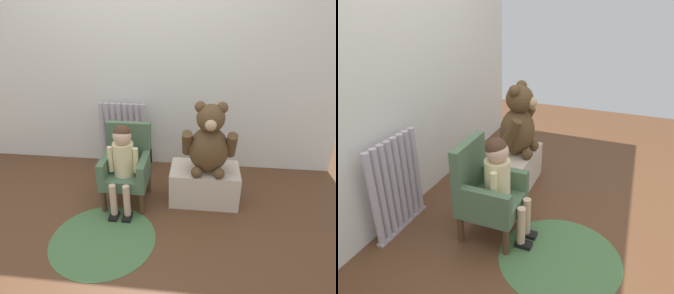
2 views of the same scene
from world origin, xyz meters
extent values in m
plane|color=#56351F|center=(0.00, 0.00, 0.00)|extent=(6.00, 6.00, 0.00)
cube|color=silver|center=(0.00, 1.17, 1.20)|extent=(3.80, 0.05, 2.40)
cylinder|color=#B5ACB6|center=(-0.46, 1.04, 0.36)|extent=(0.05, 0.05, 0.67)
cylinder|color=#B5ACB6|center=(-0.40, 1.04, 0.36)|extent=(0.05, 0.05, 0.67)
cylinder|color=#B5ACB6|center=(-0.33, 1.04, 0.36)|extent=(0.05, 0.05, 0.67)
cylinder|color=#B5ACB6|center=(-0.27, 1.04, 0.36)|extent=(0.05, 0.05, 0.67)
cylinder|color=#B5ACB6|center=(-0.21, 1.04, 0.36)|extent=(0.05, 0.05, 0.67)
cylinder|color=#B5ACB6|center=(-0.15, 1.04, 0.36)|extent=(0.05, 0.05, 0.67)
cylinder|color=#B5ACB6|center=(-0.09, 1.04, 0.36)|extent=(0.05, 0.05, 0.67)
cylinder|color=#B5ACB6|center=(-0.02, 1.04, 0.36)|extent=(0.05, 0.05, 0.67)
cube|color=#B5ACB6|center=(-0.24, 1.04, 0.01)|extent=(0.50, 0.05, 0.02)
cube|color=#4B684A|center=(-0.06, 0.40, 0.25)|extent=(0.38, 0.39, 0.10)
cube|color=#4B684A|center=(-0.06, 0.57, 0.49)|extent=(0.38, 0.06, 0.38)
cube|color=#4B684A|center=(-0.23, 0.40, 0.37)|extent=(0.06, 0.39, 0.14)
cube|color=#4B684A|center=(0.10, 0.40, 0.37)|extent=(0.06, 0.39, 0.14)
cylinder|color=#4C331E|center=(-0.22, 0.24, 0.10)|extent=(0.04, 0.04, 0.20)
cylinder|color=#4C331E|center=(0.10, 0.24, 0.10)|extent=(0.04, 0.04, 0.20)
cylinder|color=#4C331E|center=(-0.22, 0.57, 0.10)|extent=(0.04, 0.04, 0.20)
cylinder|color=#4C331E|center=(0.10, 0.57, 0.10)|extent=(0.04, 0.04, 0.20)
cylinder|color=beige|center=(-0.06, 0.36, 0.44)|extent=(0.17, 0.17, 0.28)
sphere|color=#D8AD8E|center=(-0.06, 0.36, 0.65)|extent=(0.15, 0.15, 0.15)
sphere|color=#472D1E|center=(-0.06, 0.37, 0.67)|extent=(0.14, 0.14, 0.14)
cylinder|color=#D8AD8E|center=(-0.12, 0.17, 0.17)|extent=(0.06, 0.06, 0.27)
cube|color=black|center=(-0.12, 0.15, 0.01)|extent=(0.07, 0.11, 0.03)
cylinder|color=#D8AD8E|center=(-0.01, 0.17, 0.17)|extent=(0.06, 0.06, 0.27)
cube|color=black|center=(-0.01, 0.15, 0.01)|extent=(0.07, 0.11, 0.03)
cylinder|color=beige|center=(-0.17, 0.34, 0.44)|extent=(0.04, 0.04, 0.22)
cylinder|color=beige|center=(0.04, 0.34, 0.44)|extent=(0.04, 0.04, 0.22)
cube|color=beige|center=(0.60, 0.50, 0.16)|extent=(0.59, 0.35, 0.31)
ellipsoid|color=brown|center=(0.62, 0.48, 0.51)|extent=(0.33, 0.28, 0.39)
sphere|color=brown|center=(0.62, 0.46, 0.79)|extent=(0.22, 0.22, 0.22)
sphere|color=tan|center=(0.62, 0.36, 0.77)|extent=(0.09, 0.09, 0.09)
sphere|color=brown|center=(0.54, 0.48, 0.87)|extent=(0.09, 0.09, 0.09)
sphere|color=brown|center=(0.71, 0.48, 0.87)|extent=(0.09, 0.09, 0.09)
cylinder|color=brown|center=(0.45, 0.46, 0.57)|extent=(0.08, 0.17, 0.24)
cylinder|color=brown|center=(0.80, 0.46, 0.57)|extent=(0.08, 0.17, 0.24)
sphere|color=brown|center=(0.53, 0.36, 0.36)|extent=(0.09, 0.09, 0.09)
sphere|color=brown|center=(0.71, 0.36, 0.36)|extent=(0.09, 0.09, 0.09)
cylinder|color=#466F3F|center=(-0.13, -0.10, 0.00)|extent=(0.79, 0.79, 0.01)
camera|label=1|loc=(0.54, -1.74, 1.59)|focal=32.00mm
camera|label=2|loc=(-1.76, -0.38, 1.54)|focal=35.00mm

